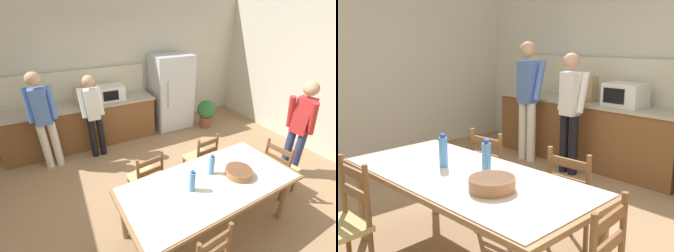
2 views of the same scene
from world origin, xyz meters
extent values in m
plane|color=#9E7A56|center=(0.00, 0.00, 0.00)|extent=(8.32, 8.32, 0.00)
cube|color=beige|center=(0.00, 2.66, 1.45)|extent=(6.52, 0.12, 2.90)
cube|color=beige|center=(-3.26, 0.00, 1.45)|extent=(0.12, 5.20, 2.90)
cube|color=brown|center=(-0.82, 2.23, 0.43)|extent=(2.90, 0.62, 0.87)
cube|color=#B2A893|center=(-0.82, 2.23, 0.89)|extent=(2.94, 0.66, 0.04)
cube|color=#B7BCC1|center=(-1.48, 2.23, 0.89)|extent=(0.52, 0.38, 0.02)
cube|color=beige|center=(-0.82, 2.54, 1.21)|extent=(2.90, 0.03, 0.60)
cube|color=white|center=(-0.20, 2.21, 1.06)|extent=(0.50, 0.38, 0.30)
cube|color=black|center=(-0.25, 2.01, 1.06)|extent=(0.30, 0.01, 0.19)
cube|color=tan|center=(-0.78, 2.20, 1.09)|extent=(0.24, 0.16, 0.36)
cylinder|color=olive|center=(-0.74, -1.09, 0.35)|extent=(0.07, 0.07, 0.71)
cylinder|color=olive|center=(-0.78, -0.33, 0.35)|extent=(0.07, 0.07, 0.71)
cylinder|color=olive|center=(1.15, -0.23, 0.35)|extent=(0.07, 0.07, 0.71)
cube|color=olive|center=(0.20, -0.66, 0.73)|extent=(2.19, 1.08, 0.04)
cube|color=beige|center=(0.20, -0.66, 0.75)|extent=(2.10, 1.03, 0.01)
cylinder|color=#4C8ED6|center=(-0.06, -0.67, 0.88)|extent=(0.07, 0.07, 0.24)
cylinder|color=#2D51B2|center=(-0.06, -0.67, 1.01)|extent=(0.04, 0.04, 0.03)
cylinder|color=#4C8ED6|center=(0.30, -0.53, 0.88)|extent=(0.07, 0.07, 0.24)
cylinder|color=#2D51B2|center=(0.30, -0.53, 1.01)|extent=(0.04, 0.04, 0.03)
cylinder|color=#9E6642|center=(0.58, -0.71, 0.80)|extent=(0.32, 0.32, 0.09)
cylinder|color=#9E6642|center=(0.58, -0.71, 0.84)|extent=(0.31, 0.31, 0.02)
cylinder|color=brown|center=(0.81, 0.36, 0.21)|extent=(0.04, 0.04, 0.41)
cylinder|color=brown|center=(0.45, 0.33, 0.21)|extent=(0.04, 0.04, 0.41)
cylinder|color=brown|center=(0.83, 0.02, 0.21)|extent=(0.04, 0.04, 0.41)
cylinder|color=brown|center=(0.48, -0.01, 0.21)|extent=(0.04, 0.04, 0.41)
cube|color=tan|center=(0.64, 0.18, 0.43)|extent=(0.45, 0.44, 0.04)
cylinder|color=brown|center=(0.83, 0.02, 0.68)|extent=(0.04, 0.04, 0.46)
cylinder|color=brown|center=(0.48, -0.01, 0.68)|extent=(0.04, 0.04, 0.46)
cube|color=brown|center=(0.66, 0.01, 0.81)|extent=(0.36, 0.06, 0.07)
cube|color=brown|center=(0.66, 0.01, 0.66)|extent=(0.36, 0.06, 0.07)
cylinder|color=brown|center=(-0.16, 0.32, 0.21)|extent=(0.04, 0.04, 0.41)
cylinder|color=brown|center=(-0.52, 0.27, 0.21)|extent=(0.04, 0.04, 0.41)
cylinder|color=brown|center=(-0.12, -0.02, 0.21)|extent=(0.04, 0.04, 0.41)
cylinder|color=brown|center=(-0.48, -0.06, 0.21)|extent=(0.04, 0.04, 0.41)
cube|color=tan|center=(-0.32, 0.13, 0.43)|extent=(0.47, 0.45, 0.04)
cylinder|color=brown|center=(-0.12, -0.02, 0.68)|extent=(0.04, 0.04, 0.46)
cylinder|color=brown|center=(-0.48, -0.06, 0.68)|extent=(0.04, 0.04, 0.46)
cube|color=brown|center=(-0.30, -0.04, 0.81)|extent=(0.36, 0.07, 0.07)
cube|color=brown|center=(-0.30, -0.04, 0.66)|extent=(0.36, 0.07, 0.07)
cylinder|color=brown|center=(1.41, -0.43, 0.68)|extent=(0.04, 0.04, 0.46)
cube|color=brown|center=(1.43, -0.61, 0.81)|extent=(0.07, 0.36, 0.07)
cube|color=brown|center=(1.43, -0.61, 0.66)|extent=(0.07, 0.36, 0.07)
cylinder|color=brown|center=(-0.43, -1.34, 0.21)|extent=(0.04, 0.04, 0.41)
cylinder|color=brown|center=(-0.43, -1.34, 0.68)|extent=(0.04, 0.04, 0.46)
cylinder|color=brown|center=(-0.07, -1.31, 0.68)|extent=(0.04, 0.04, 0.46)
cube|color=brown|center=(-0.25, -1.33, 0.81)|extent=(0.36, 0.06, 0.07)
cube|color=brown|center=(-0.25, -1.33, 0.66)|extent=(0.36, 0.06, 0.07)
cylinder|color=silver|center=(-1.56, 1.70, 0.43)|extent=(0.13, 0.13, 0.86)
cylinder|color=silver|center=(-1.39, 1.70, 0.43)|extent=(0.13, 0.13, 0.86)
cube|color=#5175BC|center=(-1.48, 1.70, 1.16)|extent=(0.24, 0.20, 0.61)
sphere|color=tan|center=(-1.48, 1.70, 1.62)|extent=(0.23, 0.23, 0.23)
cylinder|color=#5175BC|center=(-1.65, 1.77, 1.19)|extent=(0.10, 0.23, 0.58)
cylinder|color=#5175BC|center=(-1.31, 1.77, 1.19)|extent=(0.10, 0.23, 0.58)
cylinder|color=black|center=(-0.76, 1.68, 0.39)|extent=(0.12, 0.12, 0.79)
cylinder|color=black|center=(-0.60, 1.68, 0.39)|extent=(0.12, 0.12, 0.79)
cube|color=white|center=(-0.68, 1.68, 1.07)|extent=(0.22, 0.18, 0.56)
sphere|color=tan|center=(-0.68, 1.68, 1.49)|extent=(0.21, 0.21, 0.21)
cylinder|color=white|center=(-0.83, 1.74, 1.09)|extent=(0.09, 0.21, 0.53)
cylinder|color=white|center=(-0.52, 1.74, 1.09)|extent=(0.09, 0.21, 0.53)
camera|label=1|loc=(-1.17, -2.26, 2.53)|focal=24.00mm
camera|label=2|loc=(2.49, -2.32, 1.75)|focal=42.00mm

